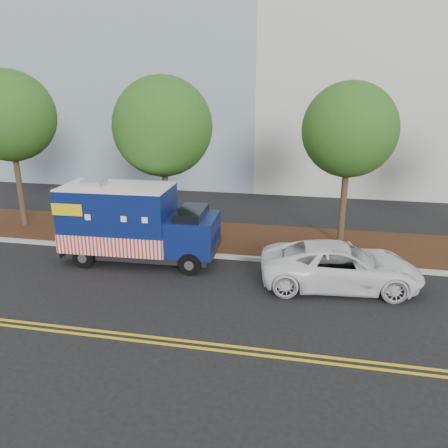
# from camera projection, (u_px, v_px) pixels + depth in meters

# --- Properties ---
(ground) EXTENTS (120.00, 120.00, 0.00)m
(ground) POSITION_uv_depth(u_px,v_px,m) (157.00, 268.00, 16.20)
(ground) COLOR black
(ground) RESTS_ON ground
(curb) EXTENTS (120.00, 0.18, 0.15)m
(curb) POSITION_uv_depth(u_px,v_px,m) (168.00, 252.00, 17.48)
(curb) COLOR #9E9E99
(curb) RESTS_ON ground
(mulch_strip) EXTENTS (120.00, 4.00, 0.15)m
(mulch_strip) POSITION_uv_depth(u_px,v_px,m) (183.00, 235.00, 19.44)
(mulch_strip) COLOR black
(mulch_strip) RESTS_ON ground
(centerline_near) EXTENTS (120.00, 0.10, 0.01)m
(centerline_near) POSITION_uv_depth(u_px,v_px,m) (102.00, 331.00, 12.05)
(centerline_near) COLOR gold
(centerline_near) RESTS_ON ground
(centerline_far) EXTENTS (120.00, 0.10, 0.01)m
(centerline_far) POSITION_uv_depth(u_px,v_px,m) (97.00, 336.00, 11.81)
(centerline_far) COLOR gold
(centerline_far) RESTS_ON ground
(tree_a) EXTENTS (3.99, 3.99, 7.16)m
(tree_a) POSITION_uv_depth(u_px,v_px,m) (9.00, 116.00, 19.16)
(tree_a) COLOR #38281C
(tree_a) RESTS_ON ground
(tree_b) EXTENTS (4.08, 4.08, 6.89)m
(tree_b) POSITION_uv_depth(u_px,v_px,m) (163.00, 127.00, 17.80)
(tree_b) COLOR #38281C
(tree_b) RESTS_ON ground
(tree_c) EXTENTS (3.69, 3.69, 6.66)m
(tree_c) POSITION_uv_depth(u_px,v_px,m) (350.00, 130.00, 16.88)
(tree_c) COLOR #38281C
(tree_c) RESTS_ON ground
(sign_post) EXTENTS (0.06, 0.06, 2.40)m
(sign_post) POSITION_uv_depth(u_px,v_px,m) (55.00, 215.00, 18.45)
(sign_post) COLOR #473828
(sign_post) RESTS_ON ground
(food_truck) EXTENTS (6.01, 2.45, 3.12)m
(food_truck) POSITION_uv_depth(u_px,v_px,m) (132.00, 225.00, 16.50)
(food_truck) COLOR black
(food_truck) RESTS_ON ground
(white_car) EXTENTS (5.49, 2.93, 1.47)m
(white_car) POSITION_uv_depth(u_px,v_px,m) (340.00, 265.00, 14.56)
(white_car) COLOR white
(white_car) RESTS_ON ground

